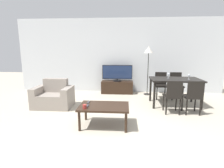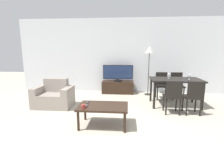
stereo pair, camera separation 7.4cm
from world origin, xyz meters
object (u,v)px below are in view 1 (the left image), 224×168
object	(u,v)px
floor_lamp	(149,53)
armchair	(54,97)
remote_primary	(88,106)
remote_secondary	(88,102)
wine_glass_left	(189,76)
tv_stand	(117,87)
coffee_table	(104,108)
cup_white_near	(85,107)
dining_table	(175,82)
dining_chair_far	(176,84)
wine_glass_center	(168,75)
dining_chair_near_right	(193,95)
dining_chair_near	(173,95)
tv	(117,73)
dining_chair_far_left	(161,84)

from	to	relation	value
floor_lamp	armchair	bearing A→B (deg)	-150.47
remote_primary	remote_secondary	distance (m)	0.25
wine_glass_left	tv_stand	bearing A→B (deg)	146.10
remote_secondary	wine_glass_left	size ratio (longest dim) A/B	1.03
coffee_table	cup_white_near	world-z (taller)	cup_white_near
tv_stand	floor_lamp	distance (m)	1.65
armchair	floor_lamp	world-z (taller)	floor_lamp
dining_table	dining_chair_far	xyz separation A→B (m)	(0.24, 0.73, -0.20)
coffee_table	floor_lamp	bearing A→B (deg)	65.78
floor_lamp	wine_glass_center	size ratio (longest dim) A/B	11.60
dining_chair_near_right	remote_secondary	world-z (taller)	dining_chair_near_right
floor_lamp	remote_primary	world-z (taller)	floor_lamp
dining_chair_near	tv	bearing A→B (deg)	126.04
dining_chair_near_right	floor_lamp	bearing A→B (deg)	114.63
dining_table	dining_chair_near_right	world-z (taller)	dining_chair_near_right
tv	dining_chair_near_right	distance (m)	2.81
coffee_table	wine_glass_left	bearing A→B (deg)	33.97
dining_chair_near_right	wine_glass_left	xyz separation A→B (m)	(0.09, 0.64, 0.39)
coffee_table	dining_table	size ratio (longest dim) A/B	0.74
armchair	floor_lamp	bearing A→B (deg)	29.53
dining_chair_far	dining_chair_far_left	size ratio (longest dim) A/B	1.00
tv	wine_glass_center	distance (m)	1.95
tv_stand	dining_chair_near	world-z (taller)	dining_chair_near
dining_chair_near_right	dining_chair_far_left	distance (m)	1.53
armchair	wine_glass_center	world-z (taller)	wine_glass_center
tv_stand	dining_chair_near_right	xyz separation A→B (m)	(1.95, -2.02, 0.26)
dining_chair_near	remote_primary	size ratio (longest dim) A/B	5.67
dining_chair_far	floor_lamp	world-z (taller)	floor_lamp
coffee_table	dining_table	xyz separation A→B (m)	(1.85, 1.55, 0.29)
coffee_table	dining_chair_near_right	xyz separation A→B (m)	(2.09, 0.83, 0.09)
dining_chair_near	cup_white_near	xyz separation A→B (m)	(-1.96, -1.04, 0.00)
coffee_table	dining_chair_near	xyz separation A→B (m)	(1.61, 0.83, 0.09)
armchair	dining_table	bearing A→B (deg)	6.90
tv_stand	remote_secondary	size ratio (longest dim) A/B	7.60
wine_glass_center	coffee_table	bearing A→B (deg)	-135.76
tv_stand	floor_lamp	size ratio (longest dim) A/B	0.67
coffee_table	floor_lamp	size ratio (longest dim) A/B	0.60
armchair	dining_chair_far_left	distance (m)	3.37
dining_table	wine_glass_center	distance (m)	0.27
dining_chair_far	cup_white_near	distance (m)	3.49
tv	remote_primary	size ratio (longest dim) A/B	7.22
tv	dining_chair_near	world-z (taller)	tv
tv_stand	wine_glass_center	distance (m)	2.06
coffee_table	cup_white_near	bearing A→B (deg)	-148.68
dining_table	cup_white_near	size ratio (longest dim) A/B	16.91
dining_chair_far_left	remote_secondary	size ratio (longest dim) A/B	5.67
remote_secondary	cup_white_near	bearing A→B (deg)	-88.96
dining_chair_far_left	remote_primary	distance (m)	3.04
cup_white_near	wine_glass_center	distance (m)	2.76
coffee_table	wine_glass_center	world-z (taller)	wine_glass_center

